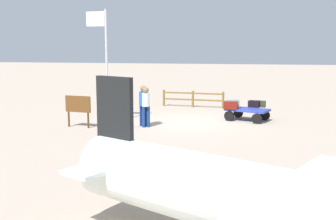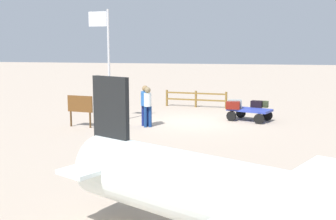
{
  "view_description": "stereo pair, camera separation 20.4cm",
  "coord_description": "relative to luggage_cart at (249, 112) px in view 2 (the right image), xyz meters",
  "views": [
    {
      "loc": [
        -2.63,
        18.48,
        3.44
      ],
      "look_at": [
        -0.16,
        6.0,
        1.46
      ],
      "focal_mm": 44.59,
      "sensor_mm": 36.0,
      "label": 1
    },
    {
      "loc": [
        -2.83,
        18.44,
        3.44
      ],
      "look_at": [
        -0.16,
        6.0,
        1.46
      ],
      "focal_mm": 44.59,
      "sensor_mm": 36.0,
      "label": 2
    }
  ],
  "objects": [
    {
      "name": "worker_trailing",
      "position": [
        4.35,
        2.23,
        0.64
      ],
      "size": [
        0.4,
        0.4,
        1.75
      ],
      "color": "navy",
      "rests_on": "ground"
    },
    {
      "name": "suitcase_navy",
      "position": [
        -0.34,
        -0.55,
        0.29
      ],
      "size": [
        0.61,
        0.49,
        0.31
      ],
      "color": "black",
      "rests_on": "luggage_cart"
    },
    {
      "name": "flagpole",
      "position": [
        6.19,
        1.88,
        2.58
      ],
      "size": [
        0.95,
        0.11,
        4.99
      ],
      "color": "silver",
      "rests_on": "ground"
    },
    {
      "name": "suitcase_tan",
      "position": [
        -0.61,
        -0.63,
        0.29
      ],
      "size": [
        0.53,
        0.36,
        0.3
      ],
      "color": "#353D23",
      "rests_on": "luggage_cart"
    },
    {
      "name": "suitcase_grey",
      "position": [
        0.66,
        -0.1,
        0.33
      ],
      "size": [
        0.65,
        0.47,
        0.38
      ],
      "color": "gray",
      "rests_on": "luggage_cart"
    },
    {
      "name": "worker_supervisor",
      "position": [
        4.18,
        2.45,
        0.58
      ],
      "size": [
        0.42,
        0.42,
        1.71
      ],
      "color": "navy",
      "rests_on": "ground"
    },
    {
      "name": "ground_plane",
      "position": [
        2.52,
        0.86,
        -0.41
      ],
      "size": [
        120.0,
        120.0,
        0.0
      ],
      "primitive_type": "plane",
      "color": "#B4A08D"
    },
    {
      "name": "suitcase_maroon",
      "position": [
        0.74,
        0.23,
        0.31
      ],
      "size": [
        0.63,
        0.33,
        0.35
      ],
      "color": "maroon",
      "rests_on": "luggage_cart"
    },
    {
      "name": "luggage_cart",
      "position": [
        0.0,
        0.0,
        0.0
      ],
      "size": [
        2.14,
        1.75,
        0.56
      ],
      "color": "#3142AC",
      "rests_on": "ground"
    },
    {
      "name": "airplane_near",
      "position": [
        -1.06,
        13.45,
        0.64
      ],
      "size": [
        8.62,
        5.49,
        2.85
      ],
      "color": "white",
      "rests_on": "ground"
    },
    {
      "name": "signboard",
      "position": [
        6.97,
        3.05,
        0.49
      ],
      "size": [
        1.17,
        0.23,
        1.34
      ],
      "color": "#4C3319",
      "rests_on": "ground"
    },
    {
      "name": "wooden_fence",
      "position": [
        3.02,
        -3.71,
        0.12
      ],
      "size": [
        3.52,
        0.45,
        0.92
      ],
      "color": "brown",
      "rests_on": "ground"
    },
    {
      "name": "worker_lead",
      "position": [
        5.39,
        3.89,
        0.53
      ],
      "size": [
        0.47,
        0.47,
        1.6
      ],
      "color": "navy",
      "rests_on": "ground"
    }
  ]
}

